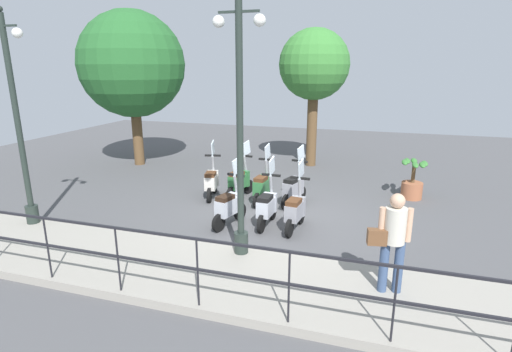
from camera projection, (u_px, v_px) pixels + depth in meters
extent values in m
plane|color=#4C4C4F|center=(273.00, 215.00, 9.74)|extent=(28.00, 28.00, 0.00)
cube|color=gray|center=(225.00, 276.00, 6.78)|extent=(2.20, 20.00, 0.15)
cube|color=gray|center=(245.00, 250.00, 7.74)|extent=(0.10, 20.00, 0.15)
cube|color=black|center=(196.00, 239.00, 5.55)|extent=(0.04, 16.00, 0.04)
cube|color=black|center=(198.00, 269.00, 5.68)|extent=(0.04, 16.00, 0.04)
cylinder|color=black|center=(394.00, 305.00, 4.93)|extent=(0.03, 0.03, 1.05)
cylinder|color=black|center=(289.00, 288.00, 5.31)|extent=(0.03, 0.03, 1.05)
cylinder|color=black|center=(198.00, 273.00, 5.70)|extent=(0.03, 0.03, 1.05)
cylinder|color=black|center=(118.00, 260.00, 6.08)|extent=(0.03, 0.03, 1.05)
cylinder|color=black|center=(48.00, 248.00, 6.46)|extent=(0.03, 0.03, 1.05)
cylinder|color=#232D28|center=(241.00, 242.00, 7.43)|extent=(0.26, 0.26, 0.40)
cylinder|color=#232D28|center=(240.00, 135.00, 6.89)|extent=(0.12, 0.12, 4.46)
cube|color=#232D28|center=(239.00, 12.00, 6.36)|extent=(0.04, 0.70, 0.04)
sphere|color=white|center=(260.00, 20.00, 6.29)|extent=(0.20, 0.20, 0.20)
sphere|color=white|center=(219.00, 22.00, 6.49)|extent=(0.20, 0.20, 0.20)
cylinder|color=#232D28|center=(32.00, 214.00, 8.84)|extent=(0.26, 0.26, 0.40)
cylinder|color=#232D28|center=(18.00, 125.00, 8.31)|extent=(0.12, 0.12, 4.38)
cube|color=#232D28|center=(2.00, 26.00, 7.79)|extent=(0.04, 0.70, 0.04)
sphere|color=white|center=(17.00, 33.00, 7.72)|extent=(0.20, 0.20, 0.20)
cylinder|color=#384C70|center=(398.00, 267.00, 6.08)|extent=(0.14, 0.14, 0.82)
cylinder|color=#384C70|center=(384.00, 267.00, 6.10)|extent=(0.14, 0.14, 0.82)
cylinder|color=beige|center=(395.00, 225.00, 5.91)|extent=(0.38, 0.38, 0.55)
sphere|color=tan|center=(398.00, 201.00, 5.81)|extent=(0.22, 0.22, 0.22)
cylinder|color=tan|center=(409.00, 225.00, 5.89)|extent=(0.09, 0.09, 0.52)
cylinder|color=tan|center=(381.00, 224.00, 5.93)|extent=(0.09, 0.09, 0.52)
cube|color=brown|center=(377.00, 237.00, 5.94)|extent=(0.19, 0.30, 0.24)
cylinder|color=brown|center=(138.00, 135.00, 14.47)|extent=(0.36, 0.36, 2.19)
sphere|color=#235B28|center=(132.00, 64.00, 13.81)|extent=(3.64, 3.64, 3.64)
cylinder|color=brown|center=(312.00, 129.00, 14.26)|extent=(0.36, 0.36, 2.65)
sphere|color=#387A33|center=(314.00, 64.00, 13.66)|extent=(2.42, 2.42, 2.42)
cylinder|color=#9E5B3D|center=(412.00, 190.00, 10.93)|extent=(0.56, 0.56, 0.45)
cylinder|color=brown|center=(413.00, 174.00, 10.80)|extent=(0.10, 0.10, 0.50)
ellipsoid|color=#387A33|center=(414.00, 161.00, 10.95)|extent=(0.56, 0.16, 0.10)
ellipsoid|color=#387A33|center=(415.00, 165.00, 10.49)|extent=(0.56, 0.16, 0.10)
ellipsoid|color=#387A33|center=(405.00, 162.00, 10.79)|extent=(0.56, 0.16, 0.10)
ellipsoid|color=#387A33|center=(425.00, 164.00, 10.65)|extent=(0.56, 0.16, 0.10)
ellipsoid|color=#387A33|center=(407.00, 161.00, 10.94)|extent=(0.56, 0.16, 0.10)
ellipsoid|color=#387A33|center=(422.00, 165.00, 10.50)|extent=(0.56, 0.16, 0.10)
cylinder|color=black|center=(301.00, 215.00, 9.18)|extent=(0.41, 0.12, 0.40)
cylinder|color=black|center=(289.00, 228.00, 8.45)|extent=(0.41, 0.12, 0.40)
cube|color=gray|center=(294.00, 211.00, 8.67)|extent=(0.63, 0.34, 0.36)
cube|color=gray|center=(298.00, 206.00, 8.92)|extent=(0.15, 0.31, 0.44)
cube|color=#4C2D19|center=(294.00, 202.00, 8.54)|extent=(0.42, 0.30, 0.10)
cylinder|color=gray|center=(300.00, 190.00, 8.88)|extent=(0.19, 0.09, 0.55)
cube|color=black|center=(300.00, 178.00, 8.80)|extent=(0.10, 0.44, 0.05)
cube|color=silver|center=(301.00, 169.00, 8.80)|extent=(0.39, 0.07, 0.42)
cylinder|color=black|center=(273.00, 211.00, 9.43)|extent=(0.40, 0.10, 0.40)
cylinder|color=black|center=(261.00, 224.00, 8.68)|extent=(0.40, 0.10, 0.40)
cube|color=#B7BCC6|center=(266.00, 207.00, 8.91)|extent=(0.61, 0.31, 0.36)
cube|color=#B7BCC6|center=(270.00, 202.00, 9.16)|extent=(0.13, 0.30, 0.44)
cube|color=black|center=(265.00, 198.00, 8.78)|extent=(0.41, 0.28, 0.10)
cylinder|color=gray|center=(271.00, 187.00, 9.12)|extent=(0.19, 0.08, 0.55)
cube|color=black|center=(271.00, 175.00, 9.05)|extent=(0.08, 0.44, 0.05)
cube|color=silver|center=(272.00, 166.00, 9.05)|extent=(0.39, 0.05, 0.42)
cylinder|color=black|center=(240.00, 212.00, 9.41)|extent=(0.41, 0.18, 0.40)
cylinder|color=black|center=(219.00, 223.00, 8.73)|extent=(0.41, 0.18, 0.40)
cube|color=#B7BCC6|center=(227.00, 207.00, 8.93)|extent=(0.65, 0.43, 0.36)
cube|color=#B7BCC6|center=(235.00, 202.00, 9.16)|extent=(0.19, 0.32, 0.44)
cube|color=black|center=(225.00, 198.00, 8.81)|extent=(0.45, 0.35, 0.10)
cylinder|color=gray|center=(236.00, 187.00, 9.11)|extent=(0.19, 0.11, 0.55)
cube|color=black|center=(236.00, 175.00, 9.04)|extent=(0.17, 0.44, 0.05)
cube|color=silver|center=(237.00, 166.00, 9.03)|extent=(0.38, 0.13, 0.42)
cylinder|color=black|center=(301.00, 194.00, 10.73)|extent=(0.41, 0.19, 0.40)
cylinder|color=black|center=(286.00, 202.00, 10.07)|extent=(0.41, 0.19, 0.40)
cube|color=gray|center=(293.00, 188.00, 10.26)|extent=(0.65, 0.44, 0.36)
cube|color=gray|center=(298.00, 185.00, 10.48)|extent=(0.20, 0.32, 0.44)
cube|color=black|center=(292.00, 180.00, 10.14)|extent=(0.46, 0.36, 0.10)
cylinder|color=gray|center=(299.00, 171.00, 10.44)|extent=(0.20, 0.12, 0.55)
cube|color=black|center=(300.00, 161.00, 10.36)|extent=(0.18, 0.44, 0.05)
cube|color=silver|center=(301.00, 153.00, 10.36)|extent=(0.38, 0.14, 0.42)
cylinder|color=black|center=(268.00, 191.00, 10.92)|extent=(0.41, 0.11, 0.40)
cylinder|color=black|center=(257.00, 201.00, 10.18)|extent=(0.41, 0.11, 0.40)
cube|color=#2D6B38|center=(262.00, 187.00, 10.40)|extent=(0.62, 0.33, 0.36)
cube|color=#2D6B38|center=(266.00, 183.00, 10.66)|extent=(0.15, 0.31, 0.44)
cube|color=#4C2D19|center=(261.00, 179.00, 10.28)|extent=(0.42, 0.29, 0.10)
cylinder|color=gray|center=(267.00, 169.00, 10.61)|extent=(0.19, 0.09, 0.55)
cube|color=black|center=(267.00, 159.00, 10.54)|extent=(0.10, 0.44, 0.05)
cube|color=silver|center=(268.00, 152.00, 10.54)|extent=(0.39, 0.06, 0.42)
cylinder|color=black|center=(248.00, 187.00, 11.35)|extent=(0.41, 0.18, 0.40)
cylinder|color=black|center=(231.00, 194.00, 10.67)|extent=(0.41, 0.18, 0.40)
cube|color=#2D6B38|center=(238.00, 181.00, 10.86)|extent=(0.65, 0.43, 0.36)
cube|color=#2D6B38|center=(244.00, 178.00, 11.09)|extent=(0.19, 0.32, 0.44)
cube|color=#4C2D19|center=(237.00, 174.00, 10.74)|extent=(0.45, 0.35, 0.10)
cylinder|color=gray|center=(245.00, 165.00, 11.05)|extent=(0.19, 0.11, 0.55)
cube|color=black|center=(245.00, 156.00, 10.97)|extent=(0.17, 0.44, 0.05)
cube|color=silver|center=(246.00, 148.00, 10.97)|extent=(0.38, 0.13, 0.42)
cylinder|color=black|center=(215.00, 186.00, 11.39)|extent=(0.41, 0.17, 0.40)
cylinder|color=black|center=(209.00, 195.00, 10.60)|extent=(0.41, 0.17, 0.40)
cube|color=beige|center=(211.00, 182.00, 10.84)|extent=(0.65, 0.41, 0.36)
cube|color=beige|center=(213.00, 178.00, 11.11)|extent=(0.19, 0.32, 0.44)
cube|color=#4C2D19|center=(211.00, 174.00, 10.71)|extent=(0.45, 0.35, 0.10)
cylinder|color=gray|center=(213.00, 165.00, 11.07)|extent=(0.19, 0.11, 0.55)
cube|color=black|center=(213.00, 155.00, 11.00)|extent=(0.16, 0.44, 0.05)
cube|color=silver|center=(213.00, 148.00, 11.00)|extent=(0.38, 0.12, 0.42)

